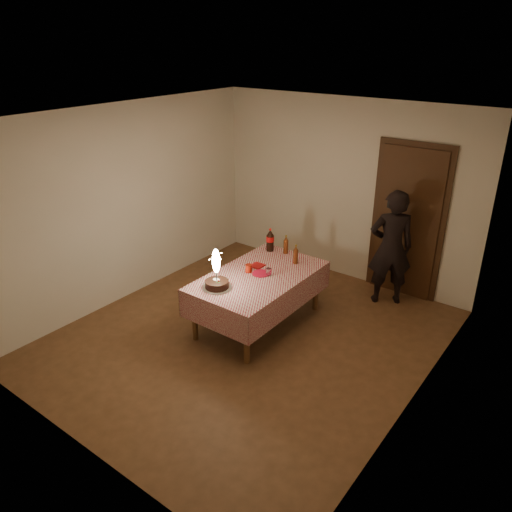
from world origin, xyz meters
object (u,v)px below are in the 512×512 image
birthday_cake (217,278)px  cola_bottle (270,240)px  red_plate (261,273)px  red_cup (249,268)px  clear_cup (269,272)px  amber_bottle_right (296,255)px  amber_bottle_left (286,245)px  dining_table (258,282)px  photographer (391,248)px

birthday_cake → cola_bottle: birthday_cake is taller
red_plate → cola_bottle: cola_bottle is taller
red_plate → cola_bottle: (-0.32, 0.64, 0.15)m
red_cup → clear_cup: bearing=16.4°
amber_bottle_right → amber_bottle_left: bearing=145.5°
red_plate → amber_bottle_left: 0.72m
birthday_cake → dining_table: bearing=71.3°
amber_bottle_right → photographer: size_ratio=0.16×
red_cup → clear_cup: size_ratio=1.11×
birthday_cake → red_plate: 0.64m
amber_bottle_left → birthday_cake: bearing=-93.9°
dining_table → clear_cup: bearing=31.9°
cola_bottle → birthday_cake: bearing=-84.1°
cola_bottle → amber_bottle_left: bearing=14.7°
clear_cup → photographer: size_ratio=0.06×
red_cup → photographer: bearing=51.9°
red_cup → amber_bottle_right: size_ratio=0.39×
red_cup → red_plate: bearing=18.9°
dining_table → clear_cup: size_ratio=19.11×
red_cup → photographer: (1.19, 1.52, 0.06)m
birthday_cake → red_plate: (0.19, 0.60, -0.12)m
cola_bottle → amber_bottle_right: (0.49, -0.13, -0.03)m
dining_table → birthday_cake: 0.62m
red_cup → cola_bottle: 0.72m
dining_table → photographer: (1.04, 1.51, 0.20)m
red_plate → cola_bottle: size_ratio=0.69×
birthday_cake → clear_cup: (0.29, 0.62, -0.07)m
amber_bottle_left → red_plate: bearing=-81.3°
red_plate → amber_bottle_right: amber_bottle_right is taller
red_cup → clear_cup: red_cup is taller
red_plate → clear_cup: bearing=12.3°
red_plate → red_cup: 0.17m
dining_table → amber_bottle_right: size_ratio=6.75×
dining_table → red_cup: red_cup is taller
dining_table → red_cup: 0.20m
dining_table → birthday_cake: (-0.19, -0.55, 0.21)m
birthday_cake → photographer: size_ratio=0.31×
clear_cup → cola_bottle: bearing=124.2°
amber_bottle_left → cola_bottle: bearing=-165.3°
cola_bottle → amber_bottle_right: size_ratio=1.25×
birthday_cake → clear_cup: size_ratio=5.37×
red_cup → amber_bottle_right: amber_bottle_right is taller
cola_bottle → dining_table: bearing=-65.3°
birthday_cake → photographer: (1.23, 2.06, -0.01)m
red_plate → amber_bottle_left: bearing=98.7°
birthday_cake → red_cup: (0.04, 0.54, -0.07)m
red_cup → amber_bottle_left: size_ratio=0.39×
clear_cup → amber_bottle_left: bearing=106.8°
red_plate → clear_cup: size_ratio=2.44×
birthday_cake → red_plate: size_ratio=2.20×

